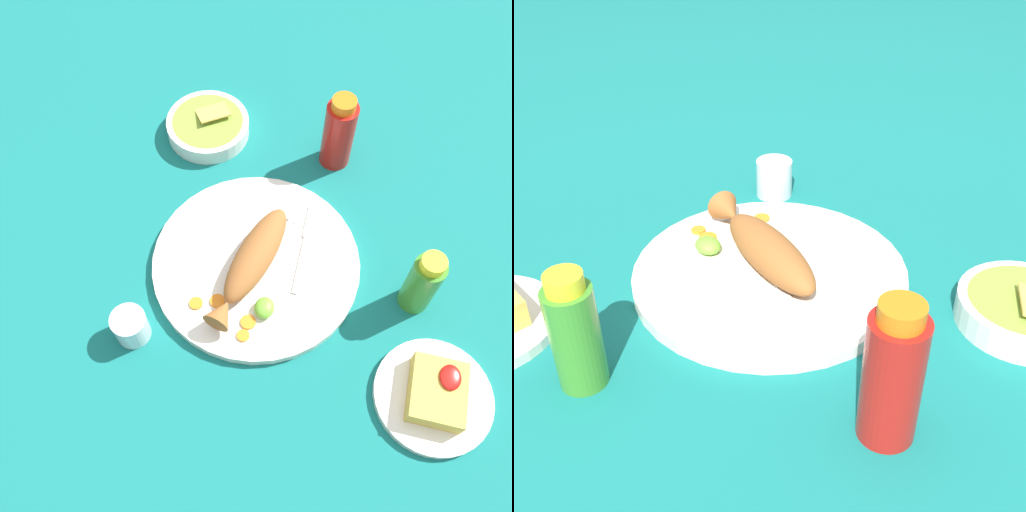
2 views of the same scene
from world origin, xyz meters
TOP-DOWN VIEW (x-y plane):
  - ground_plane at (0.00, 0.00)m, footprint 4.00×4.00m
  - main_plate at (0.00, 0.00)m, footprint 0.37×0.37m
  - fried_fish at (-0.02, 0.00)m, footprint 0.25×0.11m
  - fork_near at (0.09, -0.04)m, footprint 0.18×0.08m
  - fork_far at (0.06, -0.08)m, footprint 0.19×0.02m
  - carrot_slice_near at (-0.09, 0.05)m, footprint 0.03×0.03m
  - carrot_slice_mid at (-0.10, 0.08)m, footprint 0.02×0.02m
  - carrot_slice_far at (-0.12, -0.01)m, footprint 0.03×0.03m
  - carrot_slice_extra at (-0.14, -0.01)m, footprint 0.02×0.02m
  - lime_wedge_main at (-0.09, -0.04)m, footprint 0.04×0.03m
  - hot_sauce_bottle_red at (0.27, -0.09)m, footprint 0.06×0.06m
  - hot_sauce_bottle_green at (-0.00, -0.28)m, footprint 0.05×0.05m
  - salt_cup at (-0.17, 0.17)m, footprint 0.06×0.06m
  - side_plate_fries at (-0.16, -0.33)m, footprint 0.19×0.19m
  - fries_pile at (-0.16, -0.33)m, footprint 0.10×0.08m
  - guacamole_bowl at (0.28, 0.17)m, footprint 0.17×0.17m

SIDE VIEW (x-z plane):
  - ground_plane at x=0.00m, z-range 0.00..0.00m
  - side_plate_fries at x=-0.16m, z-range 0.00..0.01m
  - main_plate at x=0.00m, z-range 0.00..0.02m
  - fork_near at x=0.09m, z-range 0.02..0.02m
  - fork_far at x=0.06m, z-range 0.02..0.02m
  - carrot_slice_near at x=-0.09m, z-range 0.02..0.02m
  - carrot_slice_mid at x=-0.10m, z-range 0.02..0.02m
  - carrot_slice_far at x=-0.12m, z-range 0.02..0.02m
  - carrot_slice_extra at x=-0.14m, z-range 0.02..0.02m
  - guacamole_bowl at x=0.28m, z-range 0.00..0.04m
  - salt_cup at x=-0.17m, z-range 0.00..0.06m
  - lime_wedge_main at x=-0.09m, z-range 0.02..0.04m
  - fries_pile at x=-0.16m, z-range 0.01..0.05m
  - fried_fish at x=-0.02m, z-range 0.02..0.07m
  - hot_sauce_bottle_green at x=0.00m, z-range 0.00..0.14m
  - hot_sauce_bottle_red at x=0.27m, z-range 0.00..0.16m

